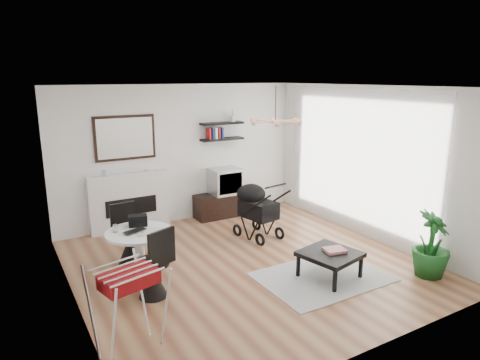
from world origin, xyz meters
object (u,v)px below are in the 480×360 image
crt_tv (225,181)px  potted_plant (431,245)px  tv_console (225,204)px  drying_rack (129,308)px  dining_table (140,247)px  coffee_table (330,255)px  stroller (256,212)px  fireplace (130,195)px

crt_tv → potted_plant: size_ratio=0.63×
tv_console → drying_rack: drying_rack is taller
potted_plant → tv_console: bearing=107.7°
crt_tv → dining_table: bearing=-142.2°
dining_table → coffee_table: bearing=-31.0°
dining_table → drying_rack: drying_rack is taller
stroller → coffee_table: 1.94m
tv_console → crt_tv: bearing=-132.7°
potted_plant → drying_rack: bearing=174.2°
stroller → potted_plant: size_ratio=1.11×
fireplace → coffee_table: bearing=-60.9°
coffee_table → tv_console: bearing=89.3°
coffee_table → potted_plant: size_ratio=0.91×
tv_console → stroller: bearing=-93.2°
crt_tv → stroller: size_ratio=0.57×
dining_table → fireplace: bearing=77.6°
tv_console → dining_table: 3.02m
stroller → coffee_table: size_ratio=1.21×
drying_rack → dining_table: bearing=54.8°
tv_console → dining_table: size_ratio=1.35×
fireplace → crt_tv: bearing=-4.8°
crt_tv → dining_table: size_ratio=0.64×
dining_table → stroller: bearing=12.9°
coffee_table → potted_plant: bearing=-27.7°
tv_console → dining_table: bearing=-142.2°
fireplace → drying_rack: fireplace is taller
tv_console → stroller: size_ratio=1.21×
fireplace → potted_plant: size_ratio=2.24×
crt_tv → stroller: (-0.07, -1.32, -0.29)m
crt_tv → dining_table: crt_tv is taller
dining_table → crt_tv: bearing=37.8°
drying_rack → stroller: bearing=22.4°
fireplace → tv_console: 2.00m
stroller → potted_plant: (1.33, -2.62, 0.02)m
drying_rack → potted_plant: bearing=-19.9°
drying_rack → fireplace: bearing=59.4°
tv_console → potted_plant: bearing=-72.3°
tv_console → drying_rack: 4.64m
drying_rack → stroller: 3.67m
dining_table → drying_rack: bearing=-111.0°
fireplace → coffee_table: (1.90, -3.42, -0.34)m
crt_tv → fireplace: bearing=175.2°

